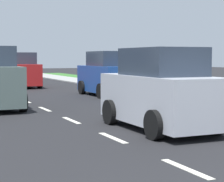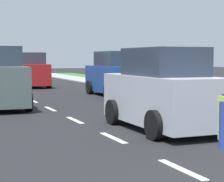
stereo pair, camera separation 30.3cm
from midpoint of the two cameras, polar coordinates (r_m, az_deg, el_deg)
name	(u,v)px [view 1 (the left image)]	position (r m, az deg, el deg)	size (l,w,h in m)	color
ground_plane	(1,91)	(24.63, -14.75, 0.02)	(96.00, 96.00, 0.00)	black
car_outgoing_far	(19,71)	(27.27, -12.45, 2.57)	(2.09, 4.31, 2.14)	red
car_outgoing_ahead	(160,92)	(11.05, 5.57, -0.11)	(1.88, 4.00, 2.08)	silver
car_parked_far	(108,75)	(20.78, -0.91, 2.11)	(1.99, 4.07, 2.13)	#1E4799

